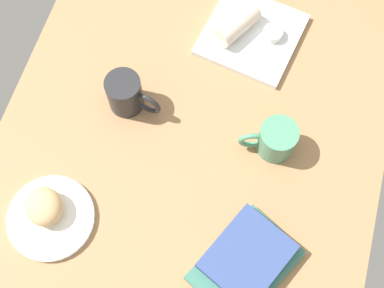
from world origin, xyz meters
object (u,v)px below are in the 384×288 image
at_px(round_plate, 51,218).
at_px(scone_pastry, 44,207).
at_px(sauce_cup, 273,33).
at_px(breakfast_wrap, 237,24).
at_px(square_plate, 251,35).
at_px(second_mug, 276,139).
at_px(coffee_mug, 126,94).
at_px(book_stack, 246,261).

height_order(round_plate, scone_pastry, scone_pastry).
height_order(sauce_cup, breakfast_wrap, breakfast_wrap).
xyz_separation_m(square_plate, second_mug, (0.28, 0.12, 0.04)).
relative_size(square_plate, breakfast_wrap, 1.89).
xyz_separation_m(breakfast_wrap, second_mug, (0.27, 0.16, -0.00)).
relative_size(scone_pastry, square_plate, 0.39).
relative_size(round_plate, second_mug, 1.49).
bearing_deg(second_mug, coffee_mug, -91.88).
bearing_deg(round_plate, coffee_mug, 166.90).
height_order(scone_pastry, square_plate, scone_pastry).
height_order(scone_pastry, sauce_cup, scone_pastry).
xyz_separation_m(round_plate, book_stack, (-0.03, 0.44, 0.01)).
height_order(breakfast_wrap, book_stack, breakfast_wrap).
relative_size(breakfast_wrap, second_mug, 0.93).
bearing_deg(breakfast_wrap, book_stack, 135.92).
bearing_deg(coffee_mug, book_stack, 51.29).
bearing_deg(second_mug, round_plate, -54.86).
height_order(coffee_mug, second_mug, coffee_mug).
bearing_deg(breakfast_wrap, sauce_cup, -144.62).
height_order(square_plate, book_stack, book_stack).
relative_size(breakfast_wrap, book_stack, 0.46).
distance_m(square_plate, coffee_mug, 0.36).
bearing_deg(sauce_cup, round_plate, -31.74).
xyz_separation_m(square_plate, sauce_cup, (-0.01, 0.05, 0.02)).
xyz_separation_m(scone_pastry, square_plate, (-0.57, 0.33, -0.03)).
bearing_deg(second_mug, square_plate, -156.55).
height_order(breakfast_wrap, coffee_mug, coffee_mug).
bearing_deg(sauce_cup, book_stack, 7.36).
xyz_separation_m(square_plate, book_stack, (0.56, 0.12, 0.01)).
height_order(scone_pastry, coffee_mug, coffee_mug).
height_order(breakfast_wrap, second_mug, second_mug).
relative_size(book_stack, coffee_mug, 1.95).
xyz_separation_m(breakfast_wrap, coffee_mug, (0.26, -0.20, 0.01)).
bearing_deg(coffee_mug, sauce_cup, 133.09).
bearing_deg(sauce_cup, scone_pastry, -33.23).
height_order(round_plate, second_mug, second_mug).
relative_size(breakfast_wrap, coffee_mug, 0.89).
bearing_deg(square_plate, breakfast_wrap, -83.95).
distance_m(square_plate, sauce_cup, 0.06).
distance_m(round_plate, book_stack, 0.44).
height_order(round_plate, book_stack, book_stack).
bearing_deg(second_mug, sauce_cup, -166.23).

